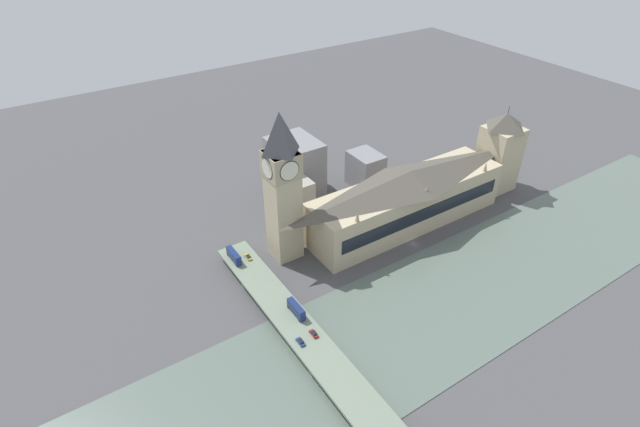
% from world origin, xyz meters
% --- Properties ---
extents(ground_plane, '(600.00, 600.00, 0.00)m').
position_xyz_m(ground_plane, '(0.00, 0.00, 0.00)').
color(ground_plane, '#4C4C4F').
extents(river_water, '(62.68, 360.00, 0.30)m').
position_xyz_m(river_water, '(-37.34, 0.00, 0.15)').
color(river_water, slate).
rests_on(river_water, ground_plane).
extents(parliament_hall, '(26.55, 106.69, 30.48)m').
position_xyz_m(parliament_hall, '(16.04, -8.00, 15.14)').
color(parliament_hall, '#C1B28E').
rests_on(parliament_hall, ground_plane).
extents(clock_tower, '(13.95, 13.95, 71.58)m').
position_xyz_m(clock_tower, '(27.93, 55.70, 38.11)').
color(clock_tower, '#C1B28E').
rests_on(clock_tower, ground_plane).
extents(victoria_tower, '(18.34, 18.34, 48.88)m').
position_xyz_m(victoria_tower, '(16.10, -74.51, 22.44)').
color(victoria_tower, '#C1B28E').
rests_on(victoria_tower, ground_plane).
extents(road_bridge, '(157.36, 14.16, 5.02)m').
position_xyz_m(road_bridge, '(-37.34, 77.14, 4.09)').
color(road_bridge, '#5D6A59').
rests_on(road_bridge, ground_plane).
extents(double_decker_bus_lead, '(10.88, 2.65, 4.76)m').
position_xyz_m(double_decker_bus_lead, '(31.04, 80.44, 7.65)').
color(double_decker_bus_lead, navy).
rests_on(double_decker_bus_lead, road_bridge).
extents(double_decker_bus_mid, '(10.48, 2.62, 4.89)m').
position_xyz_m(double_decker_bus_mid, '(-12.91, 74.18, 7.72)').
color(double_decker_bus_mid, navy).
rests_on(double_decker_bus_mid, road_bridge).
extents(car_northbound_lead, '(4.66, 1.83, 1.30)m').
position_xyz_m(car_northbound_lead, '(28.78, 74.57, 5.68)').
color(car_northbound_lead, gold).
rests_on(car_northbound_lead, road_bridge).
extents(car_northbound_mid, '(4.36, 1.91, 1.45)m').
position_xyz_m(car_northbound_mid, '(-26.56, 80.57, 5.73)').
color(car_northbound_mid, navy).
rests_on(car_northbound_mid, road_bridge).
extents(car_southbound_tail, '(4.27, 1.85, 1.39)m').
position_xyz_m(car_southbound_tail, '(-25.88, 74.29, 5.72)').
color(car_southbound_tail, maroon).
rests_on(car_southbound_tail, road_bridge).
extents(city_block_west, '(19.35, 15.01, 19.97)m').
position_xyz_m(city_block_west, '(57.79, -14.20, 9.99)').
color(city_block_west, gray).
rests_on(city_block_west, ground_plane).
extents(city_block_center, '(20.48, 18.63, 21.01)m').
position_xyz_m(city_block_center, '(55.18, 36.96, 10.51)').
color(city_block_center, '#A39E93').
rests_on(city_block_center, ground_plane).
extents(city_block_east, '(28.11, 23.76, 31.74)m').
position_xyz_m(city_block_east, '(72.78, 23.30, 15.87)').
color(city_block_east, gray).
rests_on(city_block_east, ground_plane).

